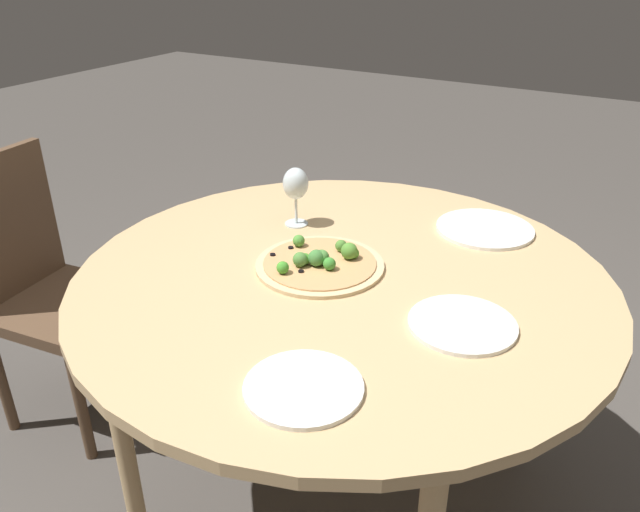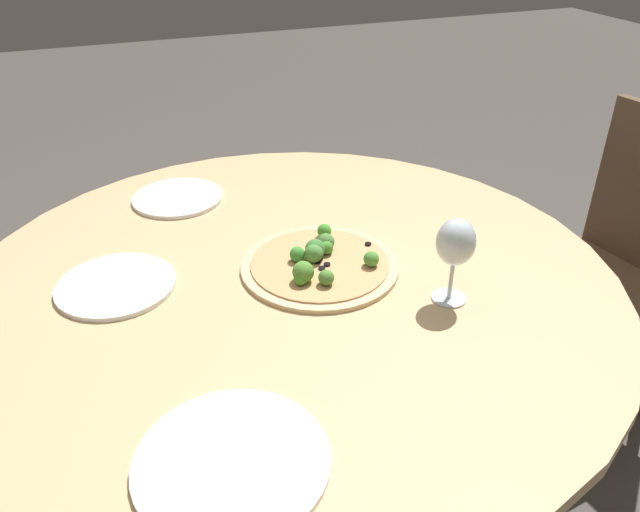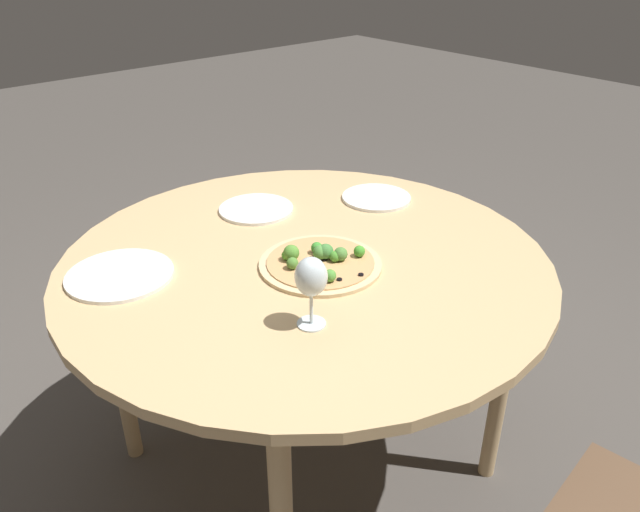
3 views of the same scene
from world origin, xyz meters
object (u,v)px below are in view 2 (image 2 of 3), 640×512
object	(u,v)px
chair	(612,261)
plate_near	(232,461)
pizza	(320,263)
wine_glass	(456,244)
plate_side	(116,285)
plate_far	(178,198)

from	to	relation	value
chair	plate_near	world-z (taller)	chair
chair	plate_near	size ratio (longest dim) A/B	3.41
pizza	wine_glass	world-z (taller)	wine_glass
pizza	plate_near	bearing A→B (deg)	145.31
chair	wine_glass	size ratio (longest dim) A/B	5.43
pizza	wine_glass	bearing A→B (deg)	-134.91
chair	wine_glass	bearing A→B (deg)	-74.73
pizza	plate_near	size ratio (longest dim) A/B	1.19
pizza	plate_side	distance (m)	0.41
plate_far	plate_side	size ratio (longest dim) A/B	0.96
wine_glass	plate_far	xyz separation A→B (m)	(0.62, 0.41, -0.12)
chair	wine_glass	world-z (taller)	wine_glass
plate_far	pizza	bearing A→B (deg)	-153.50
pizza	plate_far	bearing A→B (deg)	26.50
wine_glass	plate_far	size ratio (longest dim) A/B	0.76
plate_near	plate_far	bearing A→B (deg)	-5.27
chair	plate_near	xyz separation A→B (m)	(-0.55, 1.27, 0.28)
chair	plate_near	distance (m)	1.41
plate_far	plate_side	xyz separation A→B (m)	(-0.35, 0.18, 0.00)
pizza	wine_glass	xyz separation A→B (m)	(-0.19, -0.19, 0.11)
chair	plate_side	world-z (taller)	chair
plate_far	plate_side	world-z (taller)	same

